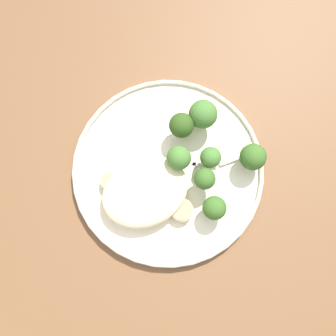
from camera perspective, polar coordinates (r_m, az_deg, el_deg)
The scene contains 19 objects.
ground at distance 1.32m, azimuth 1.04°, elevation -6.08°, with size 6.00×6.00×0.00m, color #665B51.
wooden_dining_table at distance 0.66m, azimuth 2.06°, elevation 0.21°, with size 1.40×1.00×0.74m.
dinner_plate at distance 0.57m, azimuth 0.00°, elevation -0.25°, with size 0.29×0.29×0.02m.
noodle_bed at distance 0.54m, azimuth -3.53°, elevation -3.65°, with size 0.13×0.10×0.04m.
seared_scallop_half_hidden at distance 0.55m, azimuth 2.10°, elevation -6.43°, with size 0.03×0.03×0.01m.
seared_scallop_front_small at distance 0.55m, azimuth -0.68°, elevation -5.88°, with size 0.03×0.03×0.01m.
seared_scallop_on_noodles at distance 0.56m, azimuth -0.51°, elevation -1.77°, with size 0.03×0.03×0.01m.
seared_scallop_tiny_bay at distance 0.56m, azimuth -8.71°, elevation -2.08°, with size 0.03×0.03×0.01m.
seared_scallop_right_edge at distance 0.55m, azimuth -4.95°, elevation -7.12°, with size 0.03×0.03×0.01m.
broccoli_floret_right_tilted at distance 0.54m, azimuth 6.43°, elevation 1.53°, with size 0.03×0.03×0.05m.
broccoli_floret_front_edge at distance 0.55m, azimuth 2.05°, elevation 6.44°, with size 0.04×0.04×0.06m.
broccoli_floret_tall_stalk at distance 0.53m, azimuth 1.67°, elevation 1.51°, with size 0.04×0.04×0.06m.
broccoli_floret_left_leaning at distance 0.56m, azimuth 5.32°, elevation 8.06°, with size 0.04×0.04×0.06m.
broccoli_floret_beside_noodles at distance 0.54m, azimuth 5.55°, elevation -1.71°, with size 0.03×0.03×0.05m.
broccoli_floret_center_pile at distance 0.54m, azimuth 6.78°, elevation -6.18°, with size 0.03×0.03×0.05m.
broccoli_floret_split_head at distance 0.56m, azimuth 12.74°, elevation 1.63°, with size 0.04×0.04×0.05m.
onion_sliver_long_sliver at distance 0.57m, azimuth 5.59°, elevation 0.46°, with size 0.04×0.01×0.00m, color silver.
onion_sliver_curled_piece at distance 0.56m, azimuth 3.31°, elevation -1.42°, with size 0.05×0.01×0.00m, color silver.
onion_sliver_pale_crescent at distance 0.58m, azimuth 10.56°, elevation 1.53°, with size 0.06×0.01×0.00m, color silver.
Camera 1 is at (-0.08, -0.12, 1.31)m, focal length 40.20 mm.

